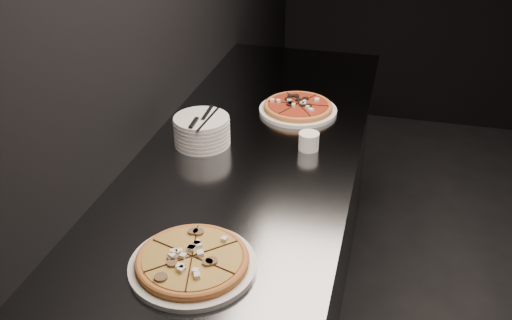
% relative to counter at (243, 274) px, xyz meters
% --- Properties ---
extents(wall_left, '(0.02, 5.00, 2.80)m').
position_rel_counter_xyz_m(wall_left, '(-0.37, 0.00, 0.94)').
color(wall_left, black).
rests_on(wall_left, floor).
extents(counter, '(0.74, 2.44, 0.92)m').
position_rel_counter_xyz_m(counter, '(0.00, 0.00, 0.00)').
color(counter, '#5B5D62').
rests_on(counter, floor).
extents(pizza_mushroom, '(0.36, 0.36, 0.04)m').
position_rel_counter_xyz_m(pizza_mushroom, '(0.02, -0.51, 0.48)').
color(pizza_mushroom, silver).
rests_on(pizza_mushroom, counter).
extents(pizza_tomato, '(0.31, 0.31, 0.04)m').
position_rel_counter_xyz_m(pizza_tomato, '(0.10, 0.47, 0.48)').
color(pizza_tomato, silver).
rests_on(pizza_tomato, counter).
extents(plate_stack, '(0.19, 0.19, 0.10)m').
position_rel_counter_xyz_m(plate_stack, '(-0.18, 0.13, 0.51)').
color(plate_stack, silver).
rests_on(plate_stack, counter).
extents(cutlery, '(0.08, 0.21, 0.01)m').
position_rel_counter_xyz_m(cutlery, '(-0.17, 0.11, 0.56)').
color(cutlery, silver).
rests_on(cutlery, plate_stack).
extents(ramekin, '(0.07, 0.07, 0.06)m').
position_rel_counter_xyz_m(ramekin, '(0.19, 0.18, 0.49)').
color(ramekin, white).
rests_on(ramekin, counter).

